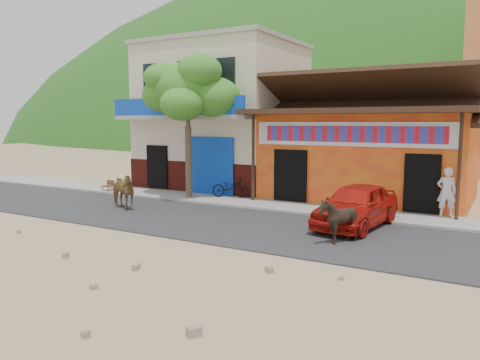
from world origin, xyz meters
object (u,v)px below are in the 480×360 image
object	(u,v)px
tree	(188,126)
cow_dark	(338,220)
cow_tan	(121,191)
pedestrian	(446,192)
cafe_chair_left	(116,179)
cafe_chair_right	(108,181)
red_car	(356,205)
scooter	(231,187)

from	to	relation	value
tree	cow_dark	bearing A→B (deg)	-26.56
cow_tan	pedestrian	size ratio (longest dim) A/B	0.95
pedestrian	cafe_chair_left	world-z (taller)	pedestrian
cow_dark	cafe_chair_right	distance (m)	12.72
cafe_chair_left	cafe_chair_right	xyz separation A→B (m)	(0.08, -0.59, -0.02)
red_car	pedestrian	distance (m)	3.51
cow_dark	scooter	world-z (taller)	cow_dark
red_car	pedestrian	bearing A→B (deg)	55.36
red_car	cafe_chair_right	distance (m)	12.15
cow_tan	cafe_chair_right	world-z (taller)	cow_tan
tree	cow_tan	distance (m)	4.09
cow_tan	cafe_chair_right	size ratio (longest dim) A/B	1.80
cow_tan	pedestrian	distance (m)	11.56
cow_dark	pedestrian	size ratio (longest dim) A/B	0.74
cafe_chair_left	cafe_chair_right	distance (m)	0.59
cow_dark	cafe_chair_right	size ratio (longest dim) A/B	1.39
red_car	cow_dark	bearing A→B (deg)	-80.22
tree	pedestrian	xyz separation A→B (m)	(10.03, 0.90, -2.16)
cow_tan	cafe_chair_right	xyz separation A→B (m)	(-3.55, 2.74, -0.15)
cow_tan	cow_dark	bearing A→B (deg)	-79.76
tree	scooter	world-z (taller)	tree
cow_tan	pedestrian	world-z (taller)	pedestrian
cafe_chair_left	cafe_chair_right	world-z (taller)	cafe_chair_left
cow_tan	cafe_chair_left	size ratio (longest dim) A/B	1.72
cafe_chair_right	cow_tan	bearing A→B (deg)	-40.32
tree	cow_dark	world-z (taller)	tree
tree	scooter	xyz separation A→B (m)	(1.59, 0.81, -2.58)
cow_dark	scooter	bearing A→B (deg)	-149.41
tree	cafe_chair_left	distance (m)	5.08
red_car	cow_tan	bearing A→B (deg)	-164.66
cafe_chair_right	cafe_chair_left	bearing A→B (deg)	95.57
tree	cafe_chair_right	size ratio (longest dim) A/B	6.72
red_car	scooter	xyz separation A→B (m)	(-6.17, 2.58, -0.18)
cow_dark	pedestrian	bearing A→B (deg)	134.14
cafe_chair_left	pedestrian	bearing A→B (deg)	21.72
cow_tan	cafe_chair_right	bearing A→B (deg)	67.43
cafe_chair_left	tree	bearing A→B (deg)	17.15
red_car	pedestrian	xyz separation A→B (m)	(2.26, 2.67, 0.24)
tree	pedestrian	size ratio (longest dim) A/B	3.56
pedestrian	cafe_chair_right	distance (m)	14.42
cow_tan	cow_dark	size ratio (longest dim) A/B	1.29
cow_tan	red_car	xyz separation A→B (m)	(8.53, 1.45, 0.00)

